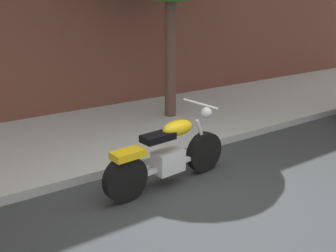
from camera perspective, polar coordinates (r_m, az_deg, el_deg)
ground_plane at (r=5.23m, az=4.70°, el=-11.25°), size 60.00×60.00×0.00m
sidewalk at (r=7.60m, az=-10.04°, el=-1.24°), size 23.83×3.36×0.14m
motorcycle at (r=5.48m, az=-0.04°, el=-4.49°), size 2.12×0.70×1.14m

